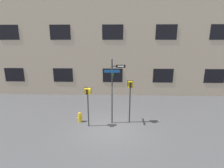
% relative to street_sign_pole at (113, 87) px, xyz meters
% --- Properties ---
extents(ground_plane, '(60.00, 60.00, 0.00)m').
position_rel_street_sign_pole_xyz_m(ground_plane, '(-0.20, -0.78, -2.47)').
color(ground_plane, '#424244').
extents(building_facade, '(24.00, 0.63, 11.94)m').
position_rel_street_sign_pole_xyz_m(building_facade, '(-0.20, 6.20, 3.50)').
color(building_facade, tan).
rests_on(building_facade, ground_plane).
extents(street_sign_pole, '(1.30, 0.97, 4.19)m').
position_rel_street_sign_pole_xyz_m(street_sign_pole, '(0.00, 0.00, 0.00)').
color(street_sign_pole, '#2D2D33').
rests_on(street_sign_pole, ground_plane).
extents(pedestrian_signal_left, '(0.41, 0.40, 2.51)m').
position_rel_street_sign_pole_xyz_m(pedestrian_signal_left, '(-1.53, -0.49, -0.49)').
color(pedestrian_signal_left, '#2D2D33').
rests_on(pedestrian_signal_left, ground_plane).
extents(pedestrian_signal_right, '(0.36, 0.40, 2.82)m').
position_rel_street_sign_pole_xyz_m(pedestrian_signal_right, '(1.08, 0.13, -0.28)').
color(pedestrian_signal_right, '#2D2D33').
rests_on(pedestrian_signal_right, ground_plane).
extents(fire_hydrant, '(0.40, 0.24, 0.67)m').
position_rel_street_sign_pole_xyz_m(fire_hydrant, '(-2.21, 0.10, -2.15)').
color(fire_hydrant, gold).
rests_on(fire_hydrant, ground_plane).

